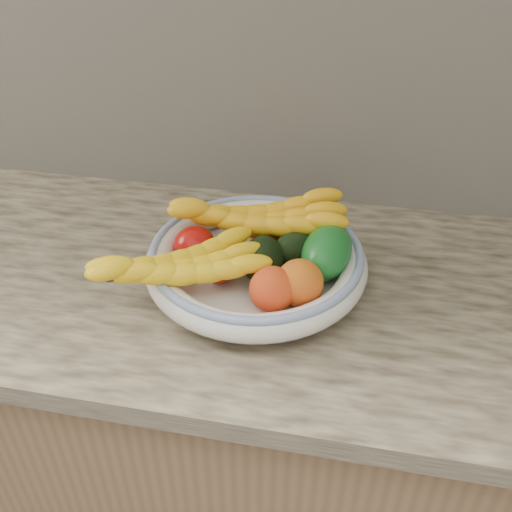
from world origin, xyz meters
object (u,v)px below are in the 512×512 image
object	(u,v)px
fruit_bowl	(256,261)
banana_bunch_back	(257,222)
green_mango	(327,252)
banana_bunch_front	(179,270)

from	to	relation	value
fruit_bowl	banana_bunch_back	world-z (taller)	banana_bunch_back
green_mango	banana_bunch_front	size ratio (longest dim) A/B	0.42
green_mango	banana_bunch_back	distance (m)	0.14
fruit_bowl	banana_bunch_back	size ratio (longest dim) A/B	1.16
fruit_bowl	banana_bunch_front	bearing A→B (deg)	-139.80
banana_bunch_back	green_mango	bearing A→B (deg)	-33.29
banana_bunch_front	banana_bunch_back	bearing A→B (deg)	26.06
green_mango	banana_bunch_back	xyz separation A→B (m)	(-0.13, 0.05, 0.01)
green_mango	banana_bunch_front	distance (m)	0.25
fruit_bowl	banana_bunch_front	distance (m)	0.15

